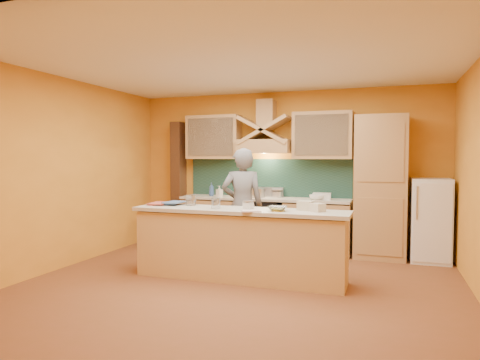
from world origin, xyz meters
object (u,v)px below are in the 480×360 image
(person, at_px, (242,206))
(kitchen_scale, at_px, (248,206))
(stove, at_px, (264,224))
(fridge, at_px, (430,220))
(mixing_bowl, at_px, (277,209))

(person, bearing_deg, kitchen_scale, 93.81)
(stove, relative_size, person, 0.51)
(stove, distance_m, person, 1.10)
(fridge, relative_size, kitchen_scale, 12.17)
(person, bearing_deg, stove, -113.13)
(person, height_order, kitchen_scale, person)
(stove, height_order, mixing_bowl, mixing_bowl)
(fridge, relative_size, mixing_bowl, 5.22)
(kitchen_scale, bearing_deg, mixing_bowl, 6.84)
(fridge, distance_m, kitchen_scale, 3.05)
(fridge, relative_size, person, 0.73)
(stove, relative_size, fridge, 0.69)
(fridge, xyz_separation_m, mixing_bowl, (-1.97, -1.96, 0.33))
(kitchen_scale, bearing_deg, stove, 117.57)
(mixing_bowl, bearing_deg, kitchen_scale, 168.91)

